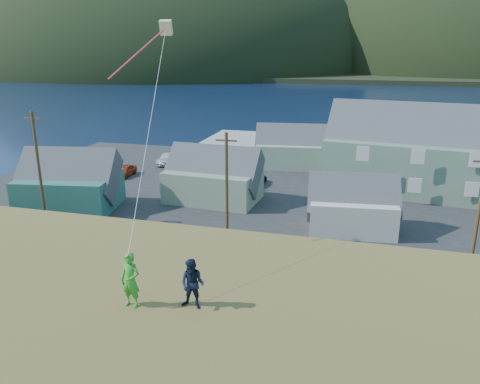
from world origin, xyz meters
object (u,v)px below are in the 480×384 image
Objects in this scene: shed_white at (353,205)px; kite_flyer_navy at (192,284)px; wharf at (290,144)px; kite_flyer_green at (130,280)px; shed_teal at (69,183)px; shed_palegreen_far at (295,148)px; shed_palegreen_near at (213,177)px.

kite_flyer_navy is at bearing -105.00° from shed_white.
kite_flyer_green reaches higher than wharf.
shed_teal is at bearing -113.88° from wharf.
kite_flyer_navy is at bearing -83.66° from wharf.
shed_white is at bearing 83.98° from kite_flyer_navy.
kite_flyer_green is 1.10× the size of kite_flyer_navy.
shed_teal is 32.42m from kite_flyer_green.
shed_palegreen_far is 46.75m from kite_flyer_navy.
shed_teal is at bearing 134.17° from kite_flyer_navy.
shed_palegreen_far is at bearing 74.24° from shed_palegreen_near.
kite_flyer_green reaches higher than shed_palegreen_far.
shed_white is 5.03× the size of kite_flyer_navy.
kite_flyer_green is at bearing -85.43° from wharf.
kite_flyer_navy is (-4.01, -25.91, 5.72)m from shed_white.
wharf is 34.63m from shed_white.
shed_palegreen_near is 6.15× the size of kite_flyer_navy.
shed_palegreen_near is 14.25m from shed_white.
wharf is 15.21× the size of kite_flyer_green.
shed_teal is 28.03m from shed_palegreen_far.
shed_palegreen_near is 32.33m from kite_flyer_navy.
shed_teal reaches higher than wharf.
shed_teal is at bearing 133.51° from kite_flyer_green.
wharf is 59.91m from kite_flyer_green.
shed_teal is at bearing 176.68° from shed_white.
shed_teal is at bearing -136.77° from shed_palegreen_far.
shed_teal is 1.26× the size of shed_white.
shed_palegreen_near is at bearing 110.12° from kite_flyer_navy.
kite_flyer_navy is at bearing -58.36° from shed_teal.
shed_palegreen_far reaches higher than wharf.
kite_flyer_green is at bearing -94.79° from shed_palegreen_far.
shed_teal is 13.50m from shed_palegreen_near.
shed_white is at bearing -76.14° from shed_palegreen_far.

